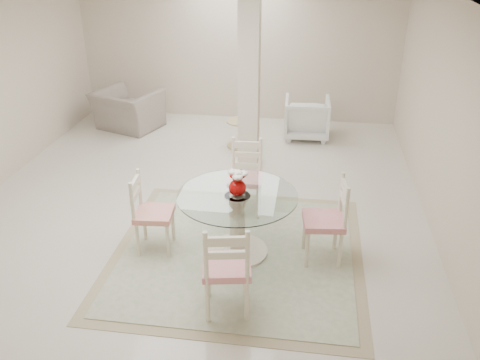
# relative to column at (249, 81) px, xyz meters

# --- Properties ---
(ground) EXTENTS (7.00, 7.00, 0.00)m
(ground) POSITION_rel_column_xyz_m (-0.50, -1.30, -1.35)
(ground) COLOR silver
(ground) RESTS_ON ground
(room_shell) EXTENTS (6.02, 7.02, 2.71)m
(room_shell) POSITION_rel_column_xyz_m (-0.50, -1.30, 0.51)
(room_shell) COLOR beige
(room_shell) RESTS_ON ground
(column) EXTENTS (0.30, 0.30, 2.70)m
(column) POSITION_rel_column_xyz_m (0.00, 0.00, 0.00)
(column) COLOR beige
(column) RESTS_ON ground
(area_rug) EXTENTS (2.85, 2.85, 0.02)m
(area_rug) POSITION_rel_column_xyz_m (0.19, -2.44, -1.34)
(area_rug) COLOR tan
(area_rug) RESTS_ON ground
(dining_table) EXTENTS (1.33, 1.33, 0.77)m
(dining_table) POSITION_rel_column_xyz_m (0.19, -2.44, -0.96)
(dining_table) COLOR beige
(dining_table) RESTS_ON ground
(red_vase) EXTENTS (0.22, 0.21, 0.29)m
(red_vase) POSITION_rel_column_xyz_m (0.19, -2.44, -0.44)
(red_vase) COLOR #A00504
(red_vase) RESTS_ON dining_table
(dining_chair_east) EXTENTS (0.49, 0.49, 1.10)m
(dining_chair_east) POSITION_rel_column_xyz_m (1.21, -2.40, -0.77)
(dining_chair_east) COLOR #F1E5C6
(dining_chair_east) RESTS_ON ground
(dining_chair_north) EXTENTS (0.45, 0.45, 1.08)m
(dining_chair_north) POSITION_rel_column_xyz_m (0.15, -1.42, -0.78)
(dining_chair_north) COLOR #EFE3C4
(dining_chair_north) RESTS_ON ground
(dining_chair_west) EXTENTS (0.45, 0.45, 1.04)m
(dining_chair_west) POSITION_rel_column_xyz_m (-0.83, -2.49, -0.80)
(dining_chair_west) COLOR #F7EDCB
(dining_chair_west) RESTS_ON ground
(dining_chair_south) EXTENTS (0.53, 0.53, 1.13)m
(dining_chair_south) POSITION_rel_column_xyz_m (0.24, -3.46, -0.75)
(dining_chair_south) COLOR #F3EBC8
(dining_chair_south) RESTS_ON ground
(recliner_taupe) EXTENTS (1.35, 1.26, 0.71)m
(recliner_taupe) POSITION_rel_column_xyz_m (-2.42, 1.30, -0.99)
(recliner_taupe) COLOR gray
(recliner_taupe) RESTS_ON ground
(armchair_white) EXTENTS (0.80, 0.82, 0.72)m
(armchair_white) POSITION_rel_column_xyz_m (0.86, 1.32, -0.99)
(armchair_white) COLOR white
(armchair_white) RESTS_ON ground
(side_table) EXTENTS (0.45, 0.45, 0.47)m
(side_table) POSITION_rel_column_xyz_m (-0.24, 0.70, -1.13)
(side_table) COLOR tan
(side_table) RESTS_ON ground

